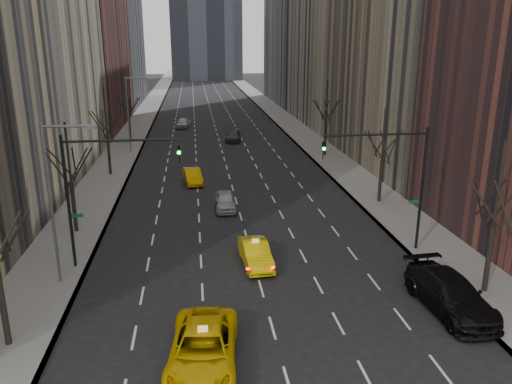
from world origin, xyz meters
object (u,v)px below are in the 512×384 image
object	(u,v)px
silver_sedan_ahead	(225,201)
parked_suv_black	(450,294)
taxi_suv	(203,349)
taxi_sedan	(256,254)

from	to	relation	value
silver_sedan_ahead	parked_suv_black	distance (m)	20.18
taxi_suv	parked_suv_black	xyz separation A→B (m)	(12.55, 3.10, 0.07)
taxi_sedan	silver_sedan_ahead	bearing A→B (deg)	92.05
parked_suv_black	silver_sedan_ahead	bearing A→B (deg)	116.55
taxi_suv	silver_sedan_ahead	world-z (taller)	taxi_suv
taxi_sedan	silver_sedan_ahead	size ratio (longest dim) A/B	1.07
taxi_sedan	parked_suv_black	xyz separation A→B (m)	(9.12, -6.58, 0.18)
taxi_suv	parked_suv_black	distance (m)	12.92
taxi_suv	taxi_sedan	size ratio (longest dim) A/B	1.37
taxi_suv	parked_suv_black	world-z (taller)	parked_suv_black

